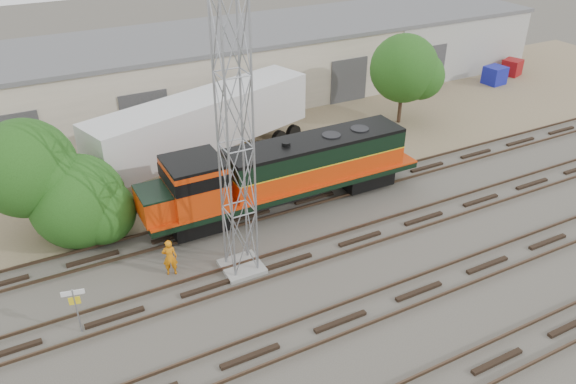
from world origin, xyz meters
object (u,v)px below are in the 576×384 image
worker (170,257)px  semi_trailer (209,121)px  locomotive (282,173)px  signal_tower (236,151)px

worker → semi_trailer: 11.20m
locomotive → signal_tower: signal_tower is taller
signal_tower → worker: 5.97m
signal_tower → semi_trailer: signal_tower is taller
worker → semi_trailer: bearing=-102.5°
signal_tower → worker: signal_tower is taller
locomotive → signal_tower: 6.76m
locomotive → semi_trailer: semi_trailer is taller
locomotive → worker: 7.63m
locomotive → semi_trailer: bearing=101.7°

